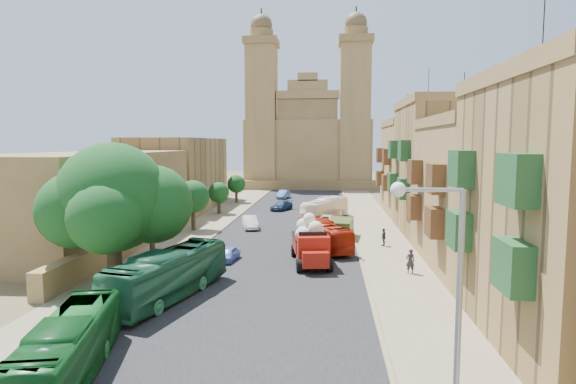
% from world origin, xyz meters
% --- Properties ---
extents(ground, '(260.00, 260.00, 0.00)m').
position_xyz_m(ground, '(0.00, 0.00, 0.00)').
color(ground, brown).
extents(road_surface, '(14.00, 140.00, 0.01)m').
position_xyz_m(road_surface, '(0.00, 30.00, 0.01)').
color(road_surface, black).
rests_on(road_surface, ground).
extents(sidewalk_east, '(5.00, 140.00, 0.01)m').
position_xyz_m(sidewalk_east, '(9.50, 30.00, 0.01)').
color(sidewalk_east, '#7D6E52').
rests_on(sidewalk_east, ground).
extents(sidewalk_west, '(5.00, 140.00, 0.01)m').
position_xyz_m(sidewalk_west, '(-9.50, 30.00, 0.01)').
color(sidewalk_west, '#7D6E52').
rests_on(sidewalk_west, ground).
extents(kerb_east, '(0.25, 140.00, 0.12)m').
position_xyz_m(kerb_east, '(7.00, 30.00, 0.06)').
color(kerb_east, '#7D6E52').
rests_on(kerb_east, ground).
extents(kerb_west, '(0.25, 140.00, 0.12)m').
position_xyz_m(kerb_west, '(-7.00, 30.00, 0.06)').
color(kerb_west, '#7D6E52').
rests_on(kerb_west, ground).
extents(townhouse_b, '(9.00, 14.00, 14.90)m').
position_xyz_m(townhouse_b, '(15.95, 11.00, 5.66)').
color(townhouse_b, olive).
rests_on(townhouse_b, ground).
extents(townhouse_c, '(9.00, 14.00, 17.40)m').
position_xyz_m(townhouse_c, '(15.95, 25.00, 6.91)').
color(townhouse_c, olive).
rests_on(townhouse_c, ground).
extents(townhouse_d, '(9.00, 14.00, 15.90)m').
position_xyz_m(townhouse_d, '(15.95, 39.00, 6.16)').
color(townhouse_d, olive).
rests_on(townhouse_d, ground).
extents(west_wall, '(1.00, 40.00, 1.80)m').
position_xyz_m(west_wall, '(-12.50, 20.00, 0.90)').
color(west_wall, olive).
rests_on(west_wall, ground).
extents(west_building_low, '(10.00, 28.00, 8.40)m').
position_xyz_m(west_building_low, '(-18.00, 18.00, 4.20)').
color(west_building_low, brown).
rests_on(west_building_low, ground).
extents(west_building_mid, '(10.00, 22.00, 10.00)m').
position_xyz_m(west_building_mid, '(-18.00, 44.00, 5.00)').
color(west_building_mid, olive).
rests_on(west_building_mid, ground).
extents(church, '(28.00, 22.50, 36.30)m').
position_xyz_m(church, '(-0.00, 78.61, 9.52)').
color(church, olive).
rests_on(church, ground).
extents(ficus_tree, '(9.38, 8.63, 9.38)m').
position_xyz_m(ficus_tree, '(-9.42, 4.01, 5.54)').
color(ficus_tree, '#372A1B').
rests_on(ficus_tree, ground).
extents(street_tree_a, '(3.08, 3.08, 4.73)m').
position_xyz_m(street_tree_a, '(-10.00, 12.00, 3.16)').
color(street_tree_a, '#372A1B').
rests_on(street_tree_a, ground).
extents(street_tree_b, '(3.50, 3.50, 5.37)m').
position_xyz_m(street_tree_b, '(-10.00, 24.00, 3.60)').
color(street_tree_b, '#372A1B').
rests_on(street_tree_b, ground).
extents(street_tree_c, '(2.74, 2.74, 4.21)m').
position_xyz_m(street_tree_c, '(-10.00, 36.00, 2.80)').
color(street_tree_c, '#372A1B').
rests_on(street_tree_c, ground).
extents(street_tree_d, '(2.82, 2.82, 4.34)m').
position_xyz_m(street_tree_d, '(-10.00, 48.00, 2.90)').
color(street_tree_d, '#372A1B').
rests_on(street_tree_d, ground).
extents(streetlamp, '(2.11, 0.44, 8.22)m').
position_xyz_m(streetlamp, '(7.72, -12.00, 5.20)').
color(streetlamp, gray).
rests_on(streetlamp, ground).
extents(red_truck, '(3.48, 6.84, 3.83)m').
position_xyz_m(red_truck, '(3.07, 10.71, 1.69)').
color(red_truck, maroon).
rests_on(red_truck, ground).
extents(olive_pickup, '(2.50, 4.62, 1.82)m').
position_xyz_m(olive_pickup, '(5.75, 21.04, 0.89)').
color(olive_pickup, '#3A491B').
rests_on(olive_pickup, ground).
extents(bus_green_south, '(3.96, 9.29, 2.52)m').
position_xyz_m(bus_green_south, '(-5.73, -8.39, 1.26)').
color(bus_green_south, '#125620').
rests_on(bus_green_south, ground).
extents(bus_green_north, '(4.99, 10.77, 2.92)m').
position_xyz_m(bus_green_north, '(-5.11, 1.70, 1.46)').
color(bus_green_north, '#1D5A3A').
rests_on(bus_green_north, ground).
extents(bus_red_east, '(5.21, 8.90, 2.44)m').
position_xyz_m(bus_red_east, '(4.00, 16.15, 1.22)').
color(bus_red_east, '#981A0A').
rests_on(bus_red_east, ground).
extents(bus_cream_east, '(5.83, 9.53, 2.63)m').
position_xyz_m(bus_cream_east, '(4.00, 32.54, 1.32)').
color(bus_cream_east, '#FFE9CF').
rests_on(bus_cream_east, ground).
extents(car_blue_a, '(1.69, 3.34, 1.09)m').
position_xyz_m(car_blue_a, '(-3.49, 11.04, 0.55)').
color(car_blue_a, '#567BC9').
rests_on(car_blue_a, ground).
extents(car_white_a, '(2.50, 4.40, 1.37)m').
position_xyz_m(car_white_a, '(-4.11, 25.48, 0.69)').
color(car_white_a, white).
rests_on(car_white_a, ground).
extents(car_cream, '(2.78, 4.71, 1.23)m').
position_xyz_m(car_cream, '(4.32, 28.31, 0.61)').
color(car_cream, beige).
rests_on(car_cream, ground).
extents(car_dkblue, '(3.31, 4.64, 1.25)m').
position_xyz_m(car_dkblue, '(-2.09, 39.98, 0.62)').
color(car_dkblue, '#0E2444').
rests_on(car_dkblue, ground).
extents(car_white_b, '(1.54, 3.50, 1.17)m').
position_xyz_m(car_white_b, '(3.96, 42.09, 0.59)').
color(car_white_b, silver).
rests_on(car_white_b, ground).
extents(car_blue_b, '(2.14, 4.36, 1.37)m').
position_xyz_m(car_blue_b, '(-3.24, 54.44, 0.69)').
color(car_blue_b, '#446EB1').
rests_on(car_blue_b, ground).
extents(pedestrian_a, '(0.71, 0.53, 1.78)m').
position_xyz_m(pedestrian_a, '(10.28, 8.51, 0.89)').
color(pedestrian_a, '#29232C').
rests_on(pedestrian_a, ground).
extents(pedestrian_c, '(0.73, 1.04, 1.64)m').
position_xyz_m(pedestrian_c, '(9.42, 17.67, 0.82)').
color(pedestrian_c, '#35373D').
rests_on(pedestrian_c, ground).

